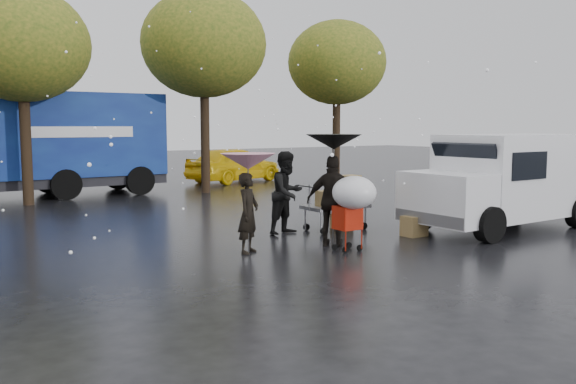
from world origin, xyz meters
TOP-DOWN VIEW (x-y plane):
  - ground at (0.00, 0.00)m, footprint 90.00×90.00m
  - person_pink at (-1.56, 0.16)m, footprint 0.67×0.62m
  - person_middle at (0.20, 1.44)m, footprint 1.04×0.89m
  - person_black at (0.19, -0.20)m, footprint 1.07×1.07m
  - umbrella_pink at (-1.56, 0.16)m, footprint 1.04×1.04m
  - umbrella_black at (0.19, -0.20)m, footprint 1.11×1.11m
  - vendor_cart at (1.48, 1.21)m, footprint 1.52×0.80m
  - shopping_cart at (0.11, -0.90)m, footprint 0.84×0.84m
  - white_van at (4.86, -0.83)m, footprint 4.91×2.18m
  - blue_truck at (-2.54, 11.82)m, footprint 8.30×2.60m
  - box_ground_near at (2.33, -0.36)m, footprint 0.49×0.40m
  - box_ground_far at (1.67, 1.32)m, footprint 0.46×0.36m
  - yellow_taxi at (5.37, 13.06)m, footprint 4.79×3.00m
  - tree_row at (-0.47, 10.00)m, footprint 21.60×4.40m

SIDE VIEW (x-z plane):
  - ground at x=0.00m, z-range 0.00..0.00m
  - box_ground_far at x=1.67m, z-range 0.00..0.34m
  - box_ground_near at x=2.33m, z-range 0.00..0.44m
  - vendor_cart at x=1.48m, z-range 0.09..1.36m
  - yellow_taxi at x=5.37m, z-range 0.00..1.52m
  - person_pink at x=-1.56m, z-range 0.00..1.53m
  - person_black at x=0.19m, z-range 0.00..1.82m
  - person_middle at x=0.20m, z-range 0.00..1.84m
  - shopping_cart at x=0.11m, z-range 0.33..1.80m
  - white_van at x=4.86m, z-range 0.06..2.26m
  - umbrella_pink at x=-1.56m, z-range 0.79..2.68m
  - blue_truck at x=-2.54m, z-range 0.01..3.51m
  - umbrella_black at x=0.19m, z-range 0.96..3.20m
  - tree_row at x=-0.47m, z-range 1.46..8.58m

